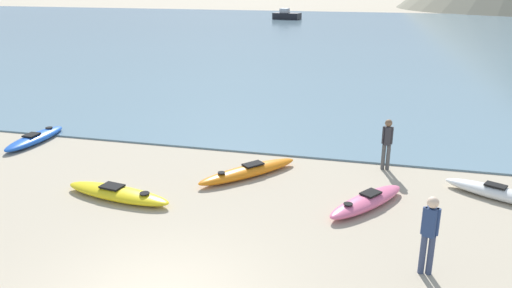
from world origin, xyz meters
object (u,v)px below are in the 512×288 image
(kayak_on_sand_0, at_px, (500,194))
(kayak_on_sand_3, at_px, (117,193))
(kayak_on_sand_1, at_px, (248,171))
(person_near_foreground, at_px, (430,231))
(moored_boat_1, at_px, (287,15))
(kayak_on_sand_4, at_px, (367,201))
(person_near_waterline, at_px, (387,141))
(kayak_on_sand_2, at_px, (35,138))

(kayak_on_sand_0, distance_m, kayak_on_sand_3, 10.19)
(kayak_on_sand_1, xyz_separation_m, person_near_foreground, (4.75, -4.04, 0.79))
(moored_boat_1, bearing_deg, kayak_on_sand_3, -83.47)
(kayak_on_sand_0, xyz_separation_m, kayak_on_sand_4, (-3.42, -1.35, -0.01))
(kayak_on_sand_3, height_order, moored_boat_1, moored_boat_1)
(person_near_waterline, bearing_deg, person_near_foreground, -81.61)
(kayak_on_sand_0, xyz_separation_m, kayak_on_sand_3, (-9.89, -2.47, -0.02))
(kayak_on_sand_0, bearing_deg, moored_boat_1, 106.64)
(person_near_waterline, bearing_deg, kayak_on_sand_0, -26.44)
(kayak_on_sand_0, relative_size, person_near_foreground, 1.73)
(person_near_waterline, bearing_deg, kayak_on_sand_2, -178.15)
(kayak_on_sand_0, bearing_deg, person_near_foreground, -117.62)
(person_near_waterline, xyz_separation_m, moored_boat_1, (-13.50, 53.67, -0.36))
(person_near_waterline, bearing_deg, kayak_on_sand_3, -150.18)
(kayak_on_sand_3, bearing_deg, person_near_foreground, -12.18)
(kayak_on_sand_2, distance_m, kayak_on_sand_4, 11.97)
(kayak_on_sand_0, height_order, kayak_on_sand_4, kayak_on_sand_0)
(kayak_on_sand_1, height_order, kayak_on_sand_3, kayak_on_sand_1)
(kayak_on_sand_4, xyz_separation_m, moored_boat_1, (-13.07, 56.51, 0.39))
(kayak_on_sand_0, height_order, person_near_foreground, person_near_foreground)
(kayak_on_sand_2, height_order, kayak_on_sand_3, kayak_on_sand_3)
(kayak_on_sand_1, relative_size, kayak_on_sand_2, 1.01)
(kayak_on_sand_2, relative_size, kayak_on_sand_3, 0.90)
(person_near_waterline, bearing_deg, moored_boat_1, 104.11)
(kayak_on_sand_0, xyz_separation_m, person_near_waterline, (-2.99, 1.49, 0.74))
(person_near_foreground, bearing_deg, kayak_on_sand_1, 139.59)
(kayak_on_sand_1, xyz_separation_m, kayak_on_sand_4, (3.49, -1.25, 0.00))
(kayak_on_sand_0, relative_size, kayak_on_sand_2, 0.98)
(kayak_on_sand_2, bearing_deg, kayak_on_sand_0, -4.14)
(kayak_on_sand_0, bearing_deg, person_near_waterline, 153.56)
(kayak_on_sand_2, bearing_deg, kayak_on_sand_3, -34.18)
(kayak_on_sand_1, distance_m, person_near_foreground, 6.29)
(person_near_waterline, height_order, moored_boat_1, person_near_waterline)
(moored_boat_1, bearing_deg, person_near_waterline, -75.89)
(kayak_on_sand_2, bearing_deg, kayak_on_sand_1, -8.22)
(kayak_on_sand_3, relative_size, moored_boat_1, 0.87)
(kayak_on_sand_1, relative_size, person_near_waterline, 1.88)
(kayak_on_sand_1, distance_m, kayak_on_sand_4, 3.71)
(kayak_on_sand_0, bearing_deg, kayak_on_sand_4, -158.50)
(kayak_on_sand_1, xyz_separation_m, kayak_on_sand_2, (-8.22, 1.19, -0.01))
(kayak_on_sand_3, relative_size, person_near_foreground, 1.97)
(kayak_on_sand_4, bearing_deg, kayak_on_sand_2, 168.23)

